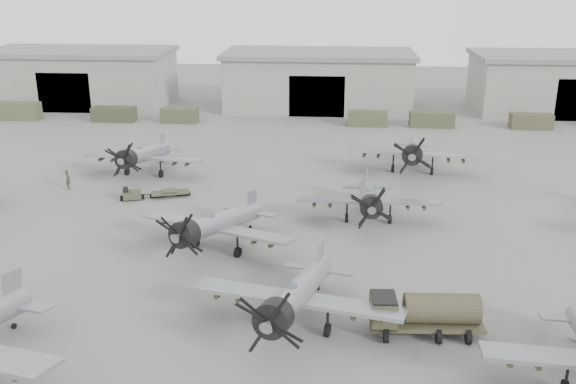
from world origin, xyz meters
The scene contains 18 objects.
ground centered at (0.00, 0.00, 0.00)m, with size 220.00×220.00×0.00m, color slate.
hangar_left centered at (-38.00, 61.96, 4.37)m, with size 29.00×14.80×8.70m.
hangar_center centered at (0.00, 61.96, 4.37)m, with size 29.00×14.80×8.70m.
hangar_right centered at (38.00, 61.96, 4.37)m, with size 29.00×14.80×8.70m.
support_truck_0 centered at (-42.88, 50.00, 1.24)m, with size 6.33×2.20×2.49m, color #474A30.
support_truck_1 centered at (-28.72, 50.00, 1.01)m, with size 6.15×2.20×2.03m, color #343A26.
support_truck_2 centered at (-19.19, 50.00, 1.04)m, with size 5.14×2.20×2.08m, color #3F432C.
support_truck_4 centered at (7.22, 50.00, 1.01)m, with size 5.38×2.20×2.01m, color #44462E.
support_truck_5 centered at (16.02, 50.00, 1.04)m, with size 6.02×2.20×2.08m, color #3C412A.
support_truck_6 centered at (29.36, 50.00, 1.00)m, with size 5.51×2.20×2.01m, color #42412B.
aircraft_near_1 centered at (0.87, -4.48, 2.36)m, with size 13.08×11.77×5.20m.
aircraft_mid_1 centered at (-5.93, 6.34, 2.29)m, with size 12.43×11.24×5.04m.
aircraft_mid_2 centered at (5.92, 13.37, 2.21)m, with size 12.05×10.84×4.85m.
aircraft_far_0 centered at (-16.99, 24.73, 2.28)m, with size 12.63×11.36×5.02m.
aircraft_far_1 centered at (11.12, 27.93, 2.46)m, with size 13.62×12.26×5.41m.
fuel_tanker centered at (8.49, -4.04, 1.46)m, with size 6.69×3.24×2.55m.
tug_trailer centered at (-14.66, 17.95, 0.46)m, with size 6.16×3.08×1.23m.
ground_crew centered at (-23.13, 20.16, 0.99)m, with size 0.72×0.47×1.98m, color #353A26.
Camera 1 is at (3.08, -37.78, 20.32)m, focal length 40.00 mm.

